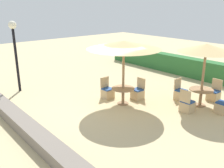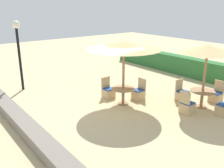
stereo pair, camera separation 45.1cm
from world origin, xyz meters
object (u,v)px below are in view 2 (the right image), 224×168
object	(u,v)px
patio_chair_back_right_north	(216,96)
patio_chair_center_west	(108,92)
round_table_center	(123,92)
parasol_center	(124,45)
patio_chair_back_right_east	(224,109)
lamp_post	(18,42)
patio_chair_back_right_south	(187,107)
round_table_back_right	(202,95)
patio_chair_center_north	(139,93)
parasol_back_right	(208,49)
patio_chair_back_right_west	(182,95)

from	to	relation	value
patio_chair_back_right_north	patio_chair_center_west	bearing A→B (deg)	45.62
patio_chair_back_right_north	round_table_center	distance (m)	4.01
parasol_center	patio_chair_center_west	world-z (taller)	parasol_center
patio_chair_back_right_north	patio_chair_back_right_east	bearing A→B (deg)	132.10
lamp_post	patio_chair_back_right_north	size ratio (longest dim) A/B	3.57
patio_chair_back_right_north	patio_chair_back_right_east	size ratio (longest dim) A/B	1.00
patio_chair_back_right_south	round_table_center	size ratio (longest dim) A/B	0.97
round_table_back_right	parasol_center	xyz separation A→B (m)	(-2.23, -2.30, 1.95)
patio_chair_back_right_south	lamp_post	bearing A→B (deg)	-149.08
patio_chair_back_right_north	patio_chair_center_north	xyz separation A→B (m)	(-2.30, -2.38, 0.00)
patio_chair_back_right_east	round_table_center	world-z (taller)	patio_chair_back_right_east
parasol_back_right	round_table_back_right	distance (m)	1.86
parasol_center	patio_chair_back_right_west	bearing A→B (deg)	60.59
patio_chair_center_west	round_table_back_right	bearing A→B (deg)	126.22
lamp_post	round_table_center	xyz separation A→B (m)	(4.48, 2.67, -1.82)
patio_chair_back_right_west	patio_chair_back_right_south	bearing A→B (deg)	45.20
patio_chair_back_right_west	patio_chair_center_west	size ratio (longest dim) A/B	1.00
parasol_back_right	patio_chair_back_right_north	world-z (taller)	parasol_back_right
patio_chair_back_right_south	patio_chair_center_west	xyz separation A→B (m)	(-3.20, -1.39, 0.00)
round_table_back_right	patio_chair_center_north	bearing A→B (deg)	-148.20
patio_chair_back_right_east	parasol_center	world-z (taller)	parasol_center
patio_chair_back_right_east	patio_chair_center_north	bearing A→B (deg)	112.99
patio_chair_back_right_east	round_table_center	xyz separation A→B (m)	(-3.20, -2.27, 0.27)
patio_chair_back_right_west	round_table_center	bearing A→B (deg)	-29.41
patio_chair_back_right_west	patio_chair_center_north	size ratio (longest dim) A/B	1.00
patio_chair_back_right_north	patio_chair_back_right_east	distance (m)	1.36
round_table_back_right	patio_chair_back_right_west	world-z (taller)	patio_chair_back_right_west
patio_chair_back_right_south	parasol_center	xyz separation A→B (m)	(-2.22, -1.34, 2.23)
lamp_post	patio_chair_center_west	distance (m)	4.85
parasol_back_right	patio_chair_back_right_south	world-z (taller)	parasol_back_right
patio_chair_back_right_north	parasol_center	xyz separation A→B (m)	(-2.29, -3.29, 2.23)
round_table_center	parasol_back_right	bearing A→B (deg)	45.86
patio_chair_center_north	patio_chair_back_right_north	bearing A→B (deg)	-134.06
patio_chair_back_right_west	parasol_center	distance (m)	3.44
patio_chair_back_right_east	patio_chair_center_west	distance (m)	4.78
round_table_center	patio_chair_center_north	distance (m)	0.95
lamp_post	round_table_center	world-z (taller)	lamp_post
patio_chair_center_north	patio_chair_center_west	distance (m)	1.36
patio_chair_center_north	parasol_center	bearing A→B (deg)	90.60
round_table_back_right	patio_chair_back_right_south	distance (m)	1.00
patio_chair_back_right_south	patio_chair_center_north	xyz separation A→B (m)	(-2.23, -0.43, 0.00)
patio_chair_back_right_west	patio_chair_back_right_east	bearing A→B (deg)	89.91
lamp_post	patio_chair_center_north	size ratio (longest dim) A/B	3.57
patio_chair_back_right_south	round_table_center	distance (m)	2.61
round_table_back_right	patio_chair_back_right_west	bearing A→B (deg)	-178.59
parasol_center	patio_chair_center_north	bearing A→B (deg)	90.60
parasol_center	round_table_back_right	bearing A→B (deg)	45.86
patio_chair_back_right_east	patio_chair_center_north	distance (m)	3.49
parasol_back_right	round_table_center	bearing A→B (deg)	-134.14
lamp_post	patio_chair_back_right_east	size ratio (longest dim) A/B	3.57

